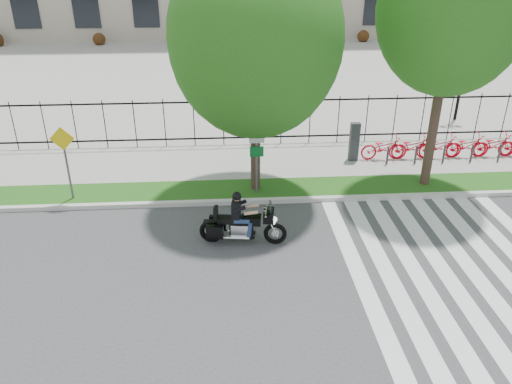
{
  "coord_description": "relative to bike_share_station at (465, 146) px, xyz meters",
  "views": [
    {
      "loc": [
        -1.2,
        -10.5,
        7.66
      ],
      "look_at": [
        -0.28,
        3.0,
        0.96
      ],
      "focal_mm": 35.0,
      "sensor_mm": 36.0,
      "label": 1
    }
  ],
  "objects": [
    {
      "name": "sidewalk",
      "position": [
        -8.22,
        0.25,
        -0.55
      ],
      "size": [
        60.0,
        3.5,
        0.15
      ],
      "primitive_type": "cube",
      "color": "#98958E",
      "rests_on": "ground"
    },
    {
      "name": "sign_pole_warning",
      "position": [
        -14.47,
        -2.62,
        1.11
      ],
      "size": [
        0.78,
        0.09,
        2.49
      ],
      "color": "#59595B",
      "rests_on": "grass_verge"
    },
    {
      "name": "motorcycle_rider",
      "position": [
        -8.97,
        -5.49,
        0.02
      ],
      "size": [
        2.5,
        0.88,
        1.93
      ],
      "color": "black",
      "rests_on": "ground"
    },
    {
      "name": "grass_verge",
      "position": [
        -8.22,
        -2.25,
        -0.55
      ],
      "size": [
        60.0,
        1.5,
        0.15
      ],
      "primitive_type": "cube",
      "color": "#225014",
      "rests_on": "ground"
    },
    {
      "name": "plaza",
      "position": [
        -8.22,
        17.8,
        -0.58
      ],
      "size": [
        80.0,
        34.0,
        0.1
      ],
      "primitive_type": "cube",
      "color": "#98958E",
      "rests_on": "ground"
    },
    {
      "name": "street_tree_1",
      "position": [
        -8.38,
        -2.25,
        4.53
      ],
      "size": [
        5.33,
        5.33,
        8.08
      ],
      "color": "#3A291F",
      "rests_on": "grass_verge"
    },
    {
      "name": "ground",
      "position": [
        -8.22,
        -7.2,
        -0.63
      ],
      "size": [
        120.0,
        120.0,
        0.0
      ],
      "primitive_type": "plane",
      "color": "#3A393C",
      "rests_on": "ground"
    },
    {
      "name": "lamp_post_right",
      "position": [
        1.78,
        4.8,
        2.58
      ],
      "size": [
        1.06,
        0.7,
        4.25
      ],
      "color": "black",
      "rests_on": "ground"
    },
    {
      "name": "sign_pole_regulatory",
      "position": [
        -8.36,
        -2.62,
        1.11
      ],
      "size": [
        0.5,
        0.09,
        2.5
      ],
      "color": "#59595B",
      "rests_on": "grass_verge"
    },
    {
      "name": "iron_fence",
      "position": [
        -8.22,
        2.0,
        0.52
      ],
      "size": [
        30.0,
        0.06,
        2.0
      ],
      "primitive_type": null,
      "color": "black",
      "rests_on": "sidewalk"
    },
    {
      "name": "street_tree_2",
      "position": [
        -2.41,
        -2.25,
        5.29
      ],
      "size": [
        4.57,
        4.57,
        8.41
      ],
      "color": "#3A291F",
      "rests_on": "grass_verge"
    },
    {
      "name": "curb",
      "position": [
        -8.22,
        -3.1,
        -0.55
      ],
      "size": [
        60.0,
        0.2,
        0.15
      ],
      "primitive_type": "cube",
      "color": "beige",
      "rests_on": "ground"
    },
    {
      "name": "crosswalk_stripes",
      "position": [
        -3.39,
        -7.2,
        -0.62
      ],
      "size": [
        5.7,
        8.0,
        0.01
      ],
      "primitive_type": null,
      "color": "silver",
      "rests_on": "ground"
    },
    {
      "name": "bike_share_station",
      "position": [
        0.0,
        0.0,
        0.0
      ],
      "size": [
        8.88,
        0.85,
        1.5
      ],
      "color": "#2D2D33",
      "rests_on": "sidewalk"
    }
  ]
}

